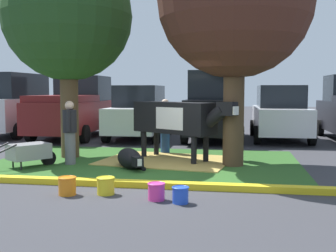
% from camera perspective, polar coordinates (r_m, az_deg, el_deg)
% --- Properties ---
extents(ground_plane, '(80.00, 80.00, 0.00)m').
position_cam_1_polar(ground_plane, '(9.06, -2.13, -6.87)').
color(ground_plane, '#38383D').
extents(grass_island, '(7.72, 5.01, 0.02)m').
position_cam_1_polar(grass_island, '(10.74, -3.10, -4.95)').
color(grass_island, '#2D5B23').
rests_on(grass_island, ground).
extents(curb_yellow, '(8.92, 0.24, 0.12)m').
position_cam_1_polar(curb_yellow, '(8.21, -7.11, -7.71)').
color(curb_yellow, yellow).
rests_on(curb_yellow, ground).
extents(hay_bedding, '(3.55, 2.89, 0.04)m').
position_cam_1_polar(hay_bedding, '(10.91, -0.25, -4.72)').
color(hay_bedding, tan).
rests_on(hay_bedding, ground).
extents(shade_tree_left, '(3.44, 3.44, 5.54)m').
position_cam_1_polar(shade_tree_left, '(11.87, -13.47, 14.17)').
color(shade_tree_left, brown).
rests_on(shade_tree_left, ground).
extents(shade_tree_right, '(3.70, 3.70, 5.83)m').
position_cam_1_polar(shade_tree_right, '(10.43, 9.09, 16.43)').
color(shade_tree_right, '#4C3823').
rests_on(shade_tree_right, ground).
extents(cow_holstein, '(2.82, 2.02, 1.57)m').
position_cam_1_polar(cow_holstein, '(10.88, 1.23, 1.06)').
color(cow_holstein, black).
rests_on(cow_holstein, ground).
extents(calf_lying, '(0.99, 1.27, 0.48)m').
position_cam_1_polar(calf_lying, '(9.93, -5.20, -4.44)').
color(calf_lying, black).
rests_on(calf_lying, ground).
extents(person_handler, '(0.34, 0.53, 1.61)m').
position_cam_1_polar(person_handler, '(11.07, 8.78, -0.24)').
color(person_handler, '#23478C').
rests_on(person_handler, ground).
extents(person_visitor_near, '(0.53, 0.34, 1.59)m').
position_cam_1_polar(person_visitor_near, '(12.14, -0.40, 0.19)').
color(person_visitor_near, '#23478C').
rests_on(person_visitor_near, ground).
extents(person_visitor_far, '(0.34, 0.52, 1.59)m').
position_cam_1_polar(person_visitor_far, '(10.59, -13.19, -0.64)').
color(person_visitor_far, slate).
rests_on(person_visitor_far, ground).
extents(wheelbarrow, '(1.26, 1.44, 0.63)m').
position_cam_1_polar(wheelbarrow, '(10.50, -18.25, -3.34)').
color(wheelbarrow, gray).
rests_on(wheelbarrow, ground).
extents(bucket_orange, '(0.33, 0.33, 0.32)m').
position_cam_1_polar(bucket_orange, '(7.67, -13.53, -7.87)').
color(bucket_orange, orange).
rests_on(bucket_orange, ground).
extents(bucket_yellow, '(0.33, 0.33, 0.31)m').
position_cam_1_polar(bucket_yellow, '(7.58, -8.46, -7.99)').
color(bucket_yellow, yellow).
rests_on(bucket_yellow, ground).
extents(bucket_pink, '(0.30, 0.30, 0.29)m').
position_cam_1_polar(bucket_pink, '(7.13, -1.59, -8.83)').
color(bucket_pink, '#EA3893').
rests_on(bucket_pink, ground).
extents(bucket_blue, '(0.29, 0.29, 0.27)m').
position_cam_1_polar(bucket_blue, '(6.94, 1.70, -9.29)').
color(bucket_blue, blue).
rests_on(bucket_blue, ground).
extents(suv_dark_grey, '(2.16, 4.62, 2.52)m').
position_cam_1_polar(suv_dark_grey, '(18.28, -20.28, 2.78)').
color(suv_dark_grey, silver).
rests_on(suv_dark_grey, ground).
extents(pickup_truck_maroon, '(2.26, 5.42, 2.42)m').
position_cam_1_polar(pickup_truck_maroon, '(16.94, -12.36, 2.30)').
color(pickup_truck_maroon, maroon).
rests_on(pickup_truck_maroon, ground).
extents(hatchback_white, '(2.05, 4.42, 2.02)m').
position_cam_1_polar(hatchback_white, '(16.03, -3.86, 1.80)').
color(hatchback_white, silver).
rests_on(hatchback_white, ground).
extents(suv_black, '(2.16, 4.62, 2.52)m').
position_cam_1_polar(suv_black, '(15.70, 6.33, 2.76)').
color(suv_black, black).
rests_on(suv_black, ground).
extents(sedan_silver, '(2.05, 4.42, 2.02)m').
position_cam_1_polar(sedan_silver, '(16.06, 14.97, 1.65)').
color(sedan_silver, silver).
rests_on(sedan_silver, ground).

